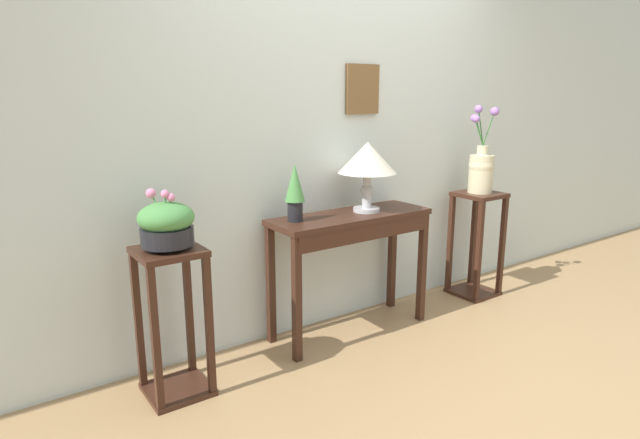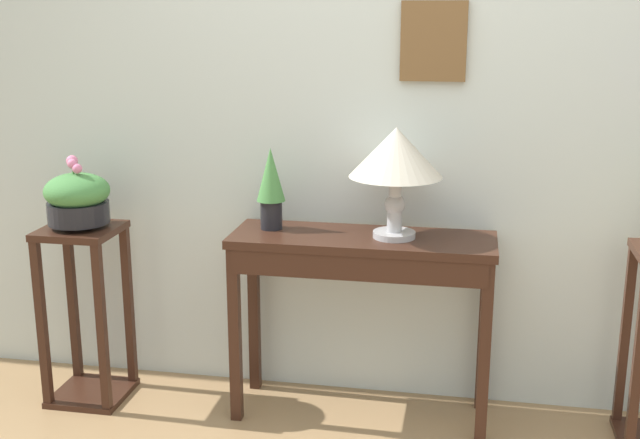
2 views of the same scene
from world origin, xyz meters
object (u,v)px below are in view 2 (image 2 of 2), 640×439
pedestal_stand_left (87,314)px  potted_plant_on_console (271,184)px  planter_bowl_wide_left (77,198)px  table_lamp (396,157)px  console_table (361,269)px

pedestal_stand_left → potted_plant_on_console: bearing=7.7°
potted_plant_on_console → pedestal_stand_left: (-0.81, -0.11, -0.59)m
potted_plant_on_console → planter_bowl_wide_left: 0.82m
potted_plant_on_console → pedestal_stand_left: size_ratio=0.43×
potted_plant_on_console → pedestal_stand_left: potted_plant_on_console is taller
potted_plant_on_console → pedestal_stand_left: 1.01m
pedestal_stand_left → planter_bowl_wide_left: (-0.00, 0.00, 0.52)m
table_lamp → pedestal_stand_left: (-1.33, -0.07, -0.73)m
table_lamp → pedestal_stand_left: table_lamp is taller
console_table → pedestal_stand_left: size_ratio=1.36×
table_lamp → planter_bowl_wide_left: size_ratio=1.50×
table_lamp → pedestal_stand_left: bearing=-177.0°
console_table → table_lamp: size_ratio=2.41×
console_table → pedestal_stand_left: bearing=-177.7°
table_lamp → potted_plant_on_console: bearing=175.7°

